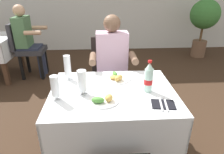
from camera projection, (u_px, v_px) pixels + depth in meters
name	position (u px, v px, depth m)	size (l,w,h in m)	color
main_dining_table	(113.00, 109.00, 1.74)	(1.04, 0.82, 0.74)	white
chair_far_diner_seat	(109.00, 73.00, 2.47)	(0.44, 0.50, 0.97)	black
seated_diner_far	(112.00, 64.00, 2.31)	(0.50, 0.46, 1.26)	#282D42
plate_near_camera	(104.00, 100.00, 1.50)	(0.23, 0.23, 0.06)	white
plate_far_diner	(117.00, 78.00, 1.85)	(0.22, 0.22, 0.06)	white
beer_glass_left	(68.00, 67.00, 1.81)	(0.07, 0.07, 0.23)	white
beer_glass_middle	(82.00, 82.00, 1.57)	(0.07, 0.07, 0.21)	white
beer_glass_right	(55.00, 88.00, 1.50)	(0.07, 0.07, 0.20)	white
cola_bottle_primary	(149.00, 78.00, 1.61)	(0.07, 0.07, 0.27)	silver
napkin_cutlery_set	(163.00, 104.00, 1.47)	(0.19, 0.20, 0.01)	black
background_chair_right	(26.00, 47.00, 3.50)	(0.50, 0.44, 0.97)	#2D2D33
background_patron	(27.00, 38.00, 3.44)	(0.46, 0.50, 1.26)	#282D42
potted_plant_corner	(204.00, 19.00, 4.38)	(0.63, 0.63, 1.28)	brown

